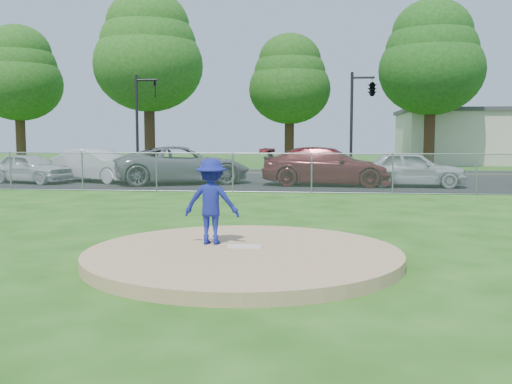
# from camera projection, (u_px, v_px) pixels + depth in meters

# --- Properties ---
(ground) EXTENTS (120.00, 120.00, 0.00)m
(ground) POSITION_uv_depth(u_px,v_px,m) (282.00, 199.00, 19.66)
(ground) COLOR #1C4E11
(ground) RESTS_ON ground
(pitchers_mound) EXTENTS (5.40, 5.40, 0.20)m
(pitchers_mound) POSITION_uv_depth(u_px,v_px,m) (243.00, 255.00, 9.76)
(pitchers_mound) COLOR tan
(pitchers_mound) RESTS_ON ground
(pitching_rubber) EXTENTS (0.60, 0.15, 0.04)m
(pitching_rubber) POSITION_uv_depth(u_px,v_px,m) (245.00, 246.00, 9.94)
(pitching_rubber) COLOR white
(pitching_rubber) RESTS_ON pitchers_mound
(chain_link_fence) EXTENTS (40.00, 0.06, 1.50)m
(chain_link_fence) POSITION_uv_depth(u_px,v_px,m) (285.00, 173.00, 21.57)
(chain_link_fence) COLOR gray
(chain_link_fence) RESTS_ON ground
(parking_lot) EXTENTS (50.00, 8.00, 0.01)m
(parking_lot) POSITION_uv_depth(u_px,v_px,m) (291.00, 183.00, 26.09)
(parking_lot) COLOR black
(parking_lot) RESTS_ON ground
(street) EXTENTS (60.00, 7.00, 0.01)m
(street) POSITION_uv_depth(u_px,v_px,m) (297.00, 173.00, 33.51)
(street) COLOR black
(street) RESTS_ON ground
(commercial_building) EXTENTS (16.40, 9.40, 4.30)m
(commercial_building) POSITION_uv_depth(u_px,v_px,m) (505.00, 136.00, 45.40)
(commercial_building) COLOR beige
(commercial_building) RESTS_ON ground
(tree_far_left) EXTENTS (6.72, 6.72, 10.74)m
(tree_far_left) POSITION_uv_depth(u_px,v_px,m) (18.00, 73.00, 44.14)
(tree_far_left) COLOR #392514
(tree_far_left) RESTS_ON ground
(tree_left) EXTENTS (7.84, 7.84, 12.53)m
(tree_left) POSITION_uv_depth(u_px,v_px,m) (148.00, 51.00, 40.84)
(tree_left) COLOR #362113
(tree_left) RESTS_ON ground
(tree_center) EXTENTS (6.16, 6.16, 9.84)m
(tree_center) POSITION_uv_depth(u_px,v_px,m) (290.00, 79.00, 42.89)
(tree_center) COLOR #341F13
(tree_center) RESTS_ON ground
(tree_right) EXTENTS (7.28, 7.28, 11.63)m
(tree_right) POSITION_uv_depth(u_px,v_px,m) (432.00, 57.00, 39.70)
(tree_right) COLOR #351E13
(tree_right) RESTS_ON ground
(traffic_signal_left) EXTENTS (1.28, 0.20, 5.60)m
(traffic_signal_left) POSITION_uv_depth(u_px,v_px,m) (141.00, 115.00, 32.17)
(traffic_signal_left) COLOR black
(traffic_signal_left) RESTS_ON ground
(traffic_signal_center) EXTENTS (1.42, 2.48, 5.60)m
(traffic_signal_center) POSITION_uv_depth(u_px,v_px,m) (370.00, 90.00, 30.65)
(traffic_signal_center) COLOR black
(traffic_signal_center) RESTS_ON ground
(pitcher) EXTENTS (1.02, 0.61, 1.54)m
(pitcher) POSITION_uv_depth(u_px,v_px,m) (212.00, 201.00, 10.23)
(pitcher) COLOR navy
(pitcher) RESTS_ON pitchers_mound
(traffic_cone) EXTENTS (0.36, 0.36, 0.71)m
(traffic_cone) POSITION_uv_depth(u_px,v_px,m) (134.00, 177.00, 25.00)
(traffic_cone) COLOR orange
(traffic_cone) RESTS_ON parking_lot
(parked_car_silver) EXTENTS (4.36, 2.76, 1.38)m
(parked_car_silver) POSITION_uv_depth(u_px,v_px,m) (30.00, 168.00, 26.13)
(parked_car_silver) COLOR silver
(parked_car_silver) RESTS_ON parking_lot
(parked_car_white) EXTENTS (4.98, 3.41, 1.55)m
(parked_car_white) POSITION_uv_depth(u_px,v_px,m) (98.00, 165.00, 26.72)
(parked_car_white) COLOR silver
(parked_car_white) RESTS_ON parking_lot
(parked_car_gray) EXTENTS (6.67, 4.93, 1.68)m
(parked_car_gray) POSITION_uv_depth(u_px,v_px,m) (182.00, 165.00, 25.80)
(parked_car_gray) COLOR slate
(parked_car_gray) RESTS_ON parking_lot
(parked_car_darkred) EXTENTS (5.91, 2.79, 1.67)m
(parked_car_darkred) POSITION_uv_depth(u_px,v_px,m) (328.00, 166.00, 24.81)
(parked_car_darkred) COLOR maroon
(parked_car_darkred) RESTS_ON parking_lot
(parked_car_pearl) EXTENTS (4.58, 2.09, 1.53)m
(parked_car_pearl) POSITION_uv_depth(u_px,v_px,m) (411.00, 169.00, 24.22)
(parked_car_pearl) COLOR silver
(parked_car_pearl) RESTS_ON parking_lot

